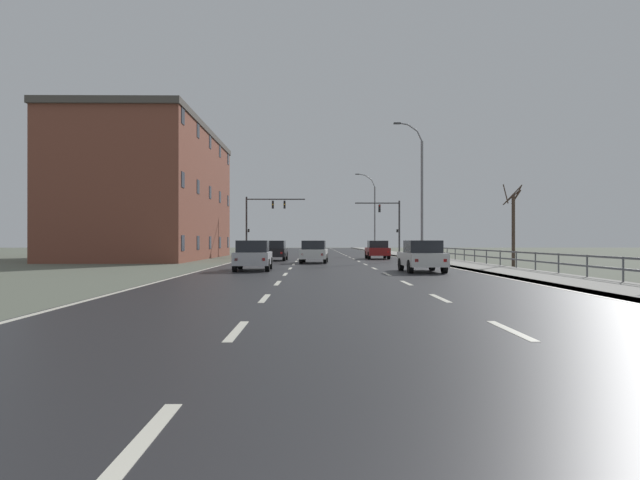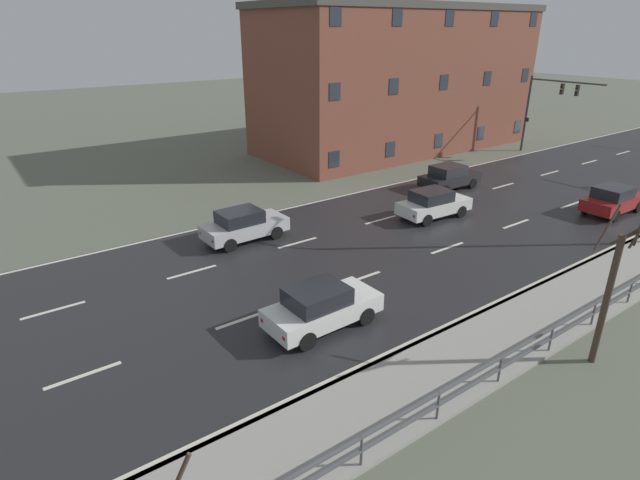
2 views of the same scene
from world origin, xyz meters
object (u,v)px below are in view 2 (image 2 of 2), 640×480
at_px(car_near_left, 613,199).
at_px(car_mid_centre, 433,203).
at_px(brick_building, 397,79).
at_px(traffic_signal_left, 546,101).
at_px(car_distant, 449,177).
at_px(car_far_left, 244,225).
at_px(car_near_right, 321,306).

bearing_deg(car_near_left, car_mid_centre, -121.76).
distance_m(car_mid_centre, brick_building, 18.37).
xyz_separation_m(traffic_signal_left, car_distant, (2.30, -13.54, -3.42)).
distance_m(car_far_left, car_mid_centre, 10.38).
xyz_separation_m(traffic_signal_left, car_far_left, (2.19, -28.26, -3.42)).
height_order(car_far_left, brick_building, brick_building).
distance_m(traffic_signal_left, car_far_left, 28.55).
xyz_separation_m(traffic_signal_left, brick_building, (-8.89, -7.84, 1.45)).
height_order(car_mid_centre, brick_building, brick_building).
height_order(car_near_right, car_distant, same).
bearing_deg(car_distant, car_far_left, -89.31).
xyz_separation_m(car_mid_centre, car_distant, (-3.06, 4.83, 0.00)).
bearing_deg(brick_building, car_mid_centre, -36.47).
relative_size(car_far_left, car_distant, 1.00).
distance_m(car_near_left, brick_building, 20.31).
height_order(car_distant, brick_building, brick_building).
distance_m(traffic_signal_left, car_near_left, 14.89).
bearing_deg(car_mid_centre, brick_building, 146.97).
bearing_deg(car_distant, brick_building, 154.13).
relative_size(car_near_right, car_mid_centre, 0.98).
bearing_deg(car_near_right, car_mid_centre, 114.01).
bearing_deg(car_distant, car_near_left, 25.36).
bearing_deg(car_distant, car_mid_centre, -56.57).
bearing_deg(car_distant, car_near_right, -61.57).
distance_m(car_near_right, car_near_left, 20.03).
distance_m(traffic_signal_left, car_near_right, 31.81).
height_order(car_near_right, car_mid_centre, same).
bearing_deg(car_near_right, brick_building, 130.71).
height_order(car_far_left, car_near_left, same).
xyz_separation_m(car_near_right, car_near_left, (0.06, 20.03, 0.00)).
bearing_deg(car_near_left, car_near_right, -89.97).
relative_size(traffic_signal_left, car_near_left, 1.48).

